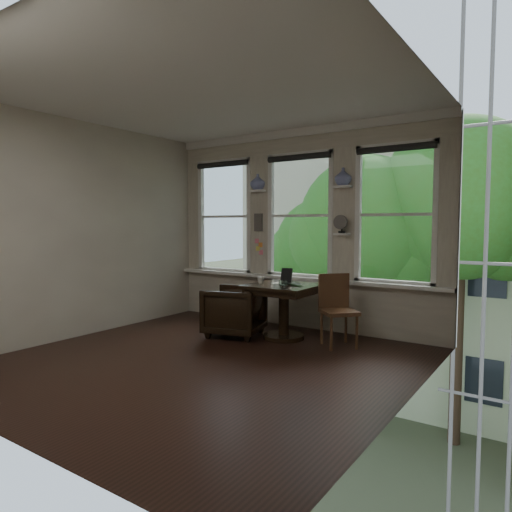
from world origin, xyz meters
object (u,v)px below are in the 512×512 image
Objects in this scene: laptop at (290,284)px; mug at (261,280)px; side_chair_right at (339,311)px; table at (284,312)px; armchair_left at (234,311)px.

laptop is 0.44m from mug.
side_chair_right is 9.33× the size of mug.
table is 0.40m from laptop.
table is 2.84× the size of laptop.
table is at bearing 94.39° from armchair_left.
laptop is (0.11, -0.00, 0.39)m from table.
side_chair_right reaches higher than laptop.
table is at bearing 12.35° from mug.
table is 0.54m from mug.
table is 0.71m from armchair_left.
laptop reaches higher than armchair_left.
laptop reaches higher than table.
armchair_left is at bearing -132.06° from laptop.
laptop is at bearing 91.57° from armchair_left.
side_chair_right reaches higher than table.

